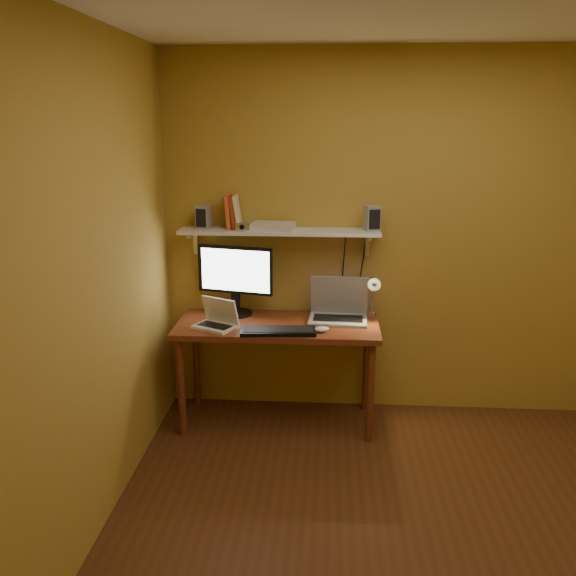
# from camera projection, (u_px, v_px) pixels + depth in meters

# --- Properties ---
(room) EXTENTS (3.44, 3.24, 2.64)m
(room) POSITION_uv_depth(u_px,v_px,m) (440.00, 303.00, 2.79)
(room) COLOR #542A15
(room) RESTS_ON ground
(desk) EXTENTS (1.40, 0.60, 0.75)m
(desk) POSITION_uv_depth(u_px,v_px,m) (278.00, 335.00, 4.25)
(desk) COLOR maroon
(desk) RESTS_ON ground
(wall_shelf) EXTENTS (1.40, 0.25, 0.21)m
(wall_shelf) POSITION_uv_depth(u_px,v_px,m) (280.00, 232.00, 4.25)
(wall_shelf) COLOR silver
(wall_shelf) RESTS_ON room
(monitor) EXTENTS (0.55, 0.28, 0.50)m
(monitor) POSITION_uv_depth(u_px,v_px,m) (235.00, 277.00, 4.35)
(monitor) COLOR black
(monitor) RESTS_ON desk
(laptop) EXTENTS (0.42, 0.31, 0.30)m
(laptop) POSITION_uv_depth(u_px,v_px,m) (339.00, 308.00, 4.30)
(laptop) COLOR gray
(laptop) RESTS_ON desk
(netbook) EXTENTS (0.33, 0.30, 0.20)m
(netbook) POSITION_uv_depth(u_px,v_px,m) (217.00, 319.00, 4.14)
(netbook) COLOR silver
(netbook) RESTS_ON desk
(keyboard) EXTENTS (0.51, 0.20, 0.03)m
(keyboard) POSITION_uv_depth(u_px,v_px,m) (278.00, 331.00, 4.03)
(keyboard) COLOR black
(keyboard) RESTS_ON desk
(mouse) EXTENTS (0.12, 0.09, 0.04)m
(mouse) POSITION_uv_depth(u_px,v_px,m) (322.00, 329.00, 4.05)
(mouse) COLOR silver
(mouse) RESTS_ON desk
(desk_lamp) EXTENTS (0.09, 0.23, 0.38)m
(desk_lamp) POSITION_uv_depth(u_px,v_px,m) (373.00, 291.00, 4.25)
(desk_lamp) COLOR silver
(desk_lamp) RESTS_ON desk
(speaker_left) EXTENTS (0.10, 0.10, 0.16)m
(speaker_left) POSITION_uv_depth(u_px,v_px,m) (203.00, 217.00, 4.27)
(speaker_left) COLOR gray
(speaker_left) RESTS_ON wall_shelf
(speaker_right) EXTENTS (0.12, 0.12, 0.17)m
(speaker_right) POSITION_uv_depth(u_px,v_px,m) (372.00, 218.00, 4.18)
(speaker_right) COLOR gray
(speaker_right) RESTS_ON wall_shelf
(books) EXTENTS (0.13, 0.16, 0.23)m
(books) POSITION_uv_depth(u_px,v_px,m) (233.00, 212.00, 4.26)
(books) COLOR #DD4E2C
(books) RESTS_ON wall_shelf
(shelf_camera) EXTENTS (0.10, 0.05, 0.06)m
(shelf_camera) POSITION_uv_depth(u_px,v_px,m) (242.00, 227.00, 4.19)
(shelf_camera) COLOR silver
(shelf_camera) RESTS_ON wall_shelf
(router) EXTENTS (0.31, 0.23, 0.05)m
(router) POSITION_uv_depth(u_px,v_px,m) (273.00, 226.00, 4.23)
(router) COLOR silver
(router) RESTS_ON wall_shelf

